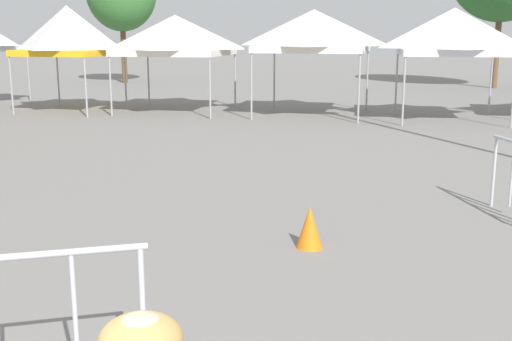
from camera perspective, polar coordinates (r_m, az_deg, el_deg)
The scene contains 5 objects.
canopy_tent_far_right at distance 21.76m, azimuth -16.77°, elevation 12.09°, with size 2.90×2.90×3.42m.
canopy_tent_right_of_center at distance 20.96m, azimuth -7.37°, elevation 12.12°, with size 3.42×3.42×3.12m.
canopy_tent_behind_right at distance 19.96m, azimuth 5.27°, elevation 12.54°, with size 3.42×3.42×3.26m.
canopy_tent_behind_center at distance 19.54m, azimuth 17.55°, elevation 11.96°, with size 3.27×3.27×3.27m.
traffic_cone_lot_center at distance 7.57m, azimuth 4.90°, elevation -5.15°, with size 0.32×0.32×0.51m, color orange.
Camera 1 is at (1.79, -1.15, 2.53)m, focal length 43.95 mm.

